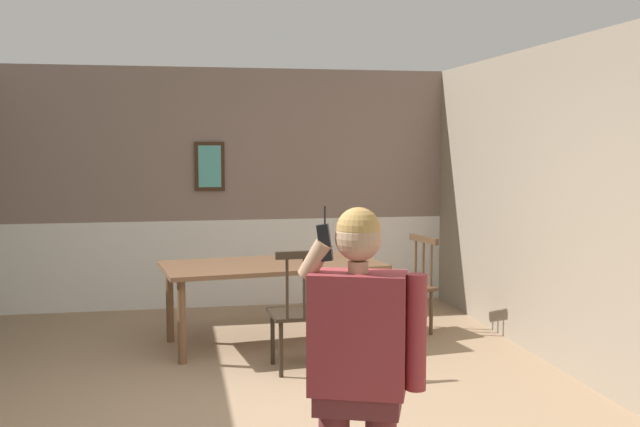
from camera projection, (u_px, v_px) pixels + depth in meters
name	position (u px, v px, depth m)	size (l,w,h in m)	color
ground_plane	(251.00, 424.00, 5.03)	(8.23, 8.23, 0.00)	#9E7F60
room_back_partition	(218.00, 193.00, 8.57)	(5.36, 0.17, 2.69)	gray
room_right_partition	(625.00, 216.00, 5.39)	(0.13, 7.48, 2.69)	gray
dining_table	(272.00, 272.00, 6.98)	(2.09, 1.22, 0.76)	brown
chair_near_window	(300.00, 312.00, 6.18)	(0.48, 0.48, 1.01)	#2D2319
chair_by_doorway	(408.00, 285.00, 7.44)	(0.57, 0.57, 0.94)	#513823
person_figure	(359.00, 361.00, 3.34)	(0.55, 0.36, 1.59)	brown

